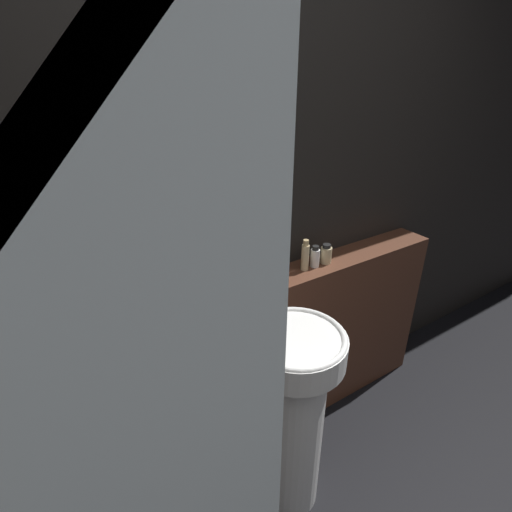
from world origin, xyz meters
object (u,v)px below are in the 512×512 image
at_px(pedestal_sink, 292,412).
at_px(lotion_bottle, 326,254).
at_px(shampoo_bottle, 305,256).
at_px(towel_stack, 148,309).
at_px(mirror, 232,192).
at_px(conditioner_bottle, 315,257).

distance_m(pedestal_sink, lotion_bottle, 0.76).
xyz_separation_m(pedestal_sink, shampoo_bottle, (0.34, 0.38, 0.48)).
height_order(towel_stack, lotion_bottle, towel_stack).
xyz_separation_m(mirror, towel_stack, (-0.43, -0.08, -0.38)).
bearing_deg(conditioner_bottle, pedestal_sink, -137.10).
distance_m(pedestal_sink, shampoo_bottle, 0.70).
height_order(mirror, lotion_bottle, mirror).
bearing_deg(towel_stack, pedestal_sink, -40.98).
bearing_deg(mirror, towel_stack, -169.79).
relative_size(shampoo_bottle, conditioner_bottle, 1.43).
distance_m(pedestal_sink, towel_stack, 0.74).
relative_size(towel_stack, shampoo_bottle, 1.03).
bearing_deg(towel_stack, shampoo_bottle, 0.00).
relative_size(pedestal_sink, mirror, 1.08).
xyz_separation_m(mirror, conditioner_bottle, (0.41, -0.08, -0.38)).
height_order(conditioner_bottle, lotion_bottle, conditioner_bottle).
bearing_deg(pedestal_sink, conditioner_bottle, 42.90).
height_order(towel_stack, conditioner_bottle, conditioner_bottle).
distance_m(towel_stack, shampoo_bottle, 0.78).
relative_size(pedestal_sink, towel_stack, 5.74).
height_order(shampoo_bottle, lotion_bottle, shampoo_bottle).
distance_m(mirror, lotion_bottle, 0.62).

